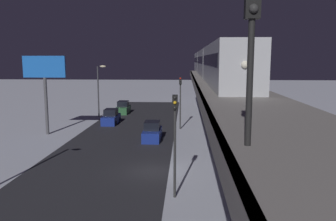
% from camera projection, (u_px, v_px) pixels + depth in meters
% --- Properties ---
extents(ground_plane, '(240.00, 240.00, 0.00)m').
position_uv_depth(ground_plane, '(153.00, 171.00, 26.11)').
color(ground_plane, silver).
extents(avenue_asphalt, '(11.00, 85.84, 0.01)m').
position_uv_depth(avenue_asphalt, '(98.00, 170.00, 26.33)').
color(avenue_asphalt, '#28282D').
rests_on(avenue_asphalt, ground_plane).
extents(elevated_railway, '(5.00, 85.84, 6.33)m').
position_uv_depth(elevated_railway, '(230.00, 101.00, 25.02)').
color(elevated_railway, gray).
rests_on(elevated_railway, ground_plane).
extents(subway_train, '(2.94, 55.47, 3.40)m').
position_uv_depth(subway_train, '(210.00, 62.00, 46.69)').
color(subway_train, '#B7BABF').
rests_on(subway_train, elevated_railway).
extents(rail_signal, '(0.36, 0.41, 4.00)m').
position_uv_depth(rail_signal, '(252.00, 35.00, 8.15)').
color(rail_signal, black).
rests_on(rail_signal, elevated_railway).
extents(sedan_blue, '(1.91, 4.41, 1.97)m').
position_uv_depth(sedan_blue, '(111.00, 118.00, 45.51)').
color(sedan_blue, navy).
rests_on(sedan_blue, ground_plane).
extents(sedan_green, '(1.80, 4.20, 1.97)m').
position_uv_depth(sedan_green, '(123.00, 108.00, 54.29)').
color(sedan_green, '#2D6038').
rests_on(sedan_green, ground_plane).
extents(sedan_blue_2, '(1.80, 4.46, 1.97)m').
position_uv_depth(sedan_blue_2, '(152.00, 132.00, 36.36)').
color(sedan_blue_2, navy).
rests_on(sedan_blue_2, ground_plane).
extents(traffic_light_near, '(0.32, 0.44, 6.40)m').
position_uv_depth(traffic_light_near, '(175.00, 131.00, 20.52)').
color(traffic_light_near, '#2D2D2D').
rests_on(traffic_light_near, ground_plane).
extents(traffic_light_mid, '(0.32, 0.44, 6.40)m').
position_uv_depth(traffic_light_mid, '(180.00, 95.00, 41.32)').
color(traffic_light_mid, '#2D2D2D').
rests_on(traffic_light_mid, ground_plane).
extents(commercial_billboard, '(4.80, 0.36, 8.90)m').
position_uv_depth(commercial_billboard, '(45.00, 75.00, 38.10)').
color(commercial_billboard, '#4C4C51').
rests_on(commercial_billboard, ground_plane).
extents(street_lamp_far, '(1.35, 0.44, 7.65)m').
position_uv_depth(street_lamp_far, '(100.00, 85.00, 50.62)').
color(street_lamp_far, '#38383D').
rests_on(street_lamp_far, ground_plane).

